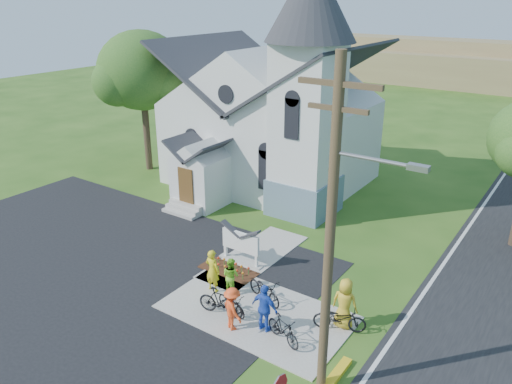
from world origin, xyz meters
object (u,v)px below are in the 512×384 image
Objects in this scene: church_sign at (241,242)px; bike_3 at (283,330)px; bike_1 at (221,302)px; cyclist_3 at (232,309)px; cyclist_0 at (213,270)px; bike_2 at (265,290)px; utility_pole at (333,228)px; bike_0 at (232,303)px; bike_4 at (340,318)px; cyclist_1 at (231,276)px; cyclist_2 at (265,308)px; cyclist_4 at (345,303)px.

bike_3 is at bearing -38.96° from church_sign.
cyclist_3 is (0.84, -0.39, 0.27)m from bike_1.
church_sign reaches higher than bike_3.
cyclist_0 reaches higher than bike_2.
utility_pole reaches higher than bike_0.
cyclist_3 is 3.81m from bike_4.
bike_0 is at bearing -43.85° from bike_1.
bike_4 is (5.75, -1.92, -0.49)m from church_sign.
bike_0 is at bearing -58.78° from church_sign.
bike_3 reaches higher than bike_0.
bike_0 is at bearing 162.60° from utility_pole.
bike_4 is at bearing -122.06° from cyclist_3.
bike_4 is at bearing -171.23° from cyclist_1.
cyclist_3 reaches higher than bike_3.
cyclist_2 is at bearing -43.78° from church_sign.
utility_pole is 7.55m from cyclist_1.
bike_0 is 0.95× the size of bike_3.
bike_0 is 0.84× the size of bike_1.
cyclist_3 is (2.58, -4.00, -0.16)m from church_sign.
church_sign is 6.08m from bike_4.
cyclist_1 is 0.93× the size of bike_3.
bike_4 is at bearing -76.60° from bike_1.
cyclist_4 is at bearing -138.13° from cyclist_2.
cyclist_1 is 1.56m from bike_1.
cyclist_1 reaches higher than bike_1.
bike_1 is at bearing 109.40° from bike_3.
utility_pole reaches higher than cyclist_0.
cyclist_4 reaches higher than cyclist_3.
bike_2 is 1.14× the size of bike_3.
bike_4 is (-0.02, -0.29, -0.47)m from cyclist_4.
cyclist_4 reaches higher than cyclist_0.
utility_pole reaches higher than bike_1.
utility_pole reaches higher than bike_3.
church_sign is at bearing -41.16° from cyclist_2.
utility_pole is 6.89m from bike_1.
cyclist_0 reaches higher than cyclist_3.
bike_0 is 1.02× the size of cyclist_1.
utility_pole is 5.53× the size of cyclist_0.
utility_pole is at bearing 159.55° from cyclist_2.
church_sign is 1.45× the size of cyclist_1.
cyclist_3 is at bearing 146.06° from cyclist_0.
cyclist_2 is 0.98× the size of bike_4.
cyclist_0 reaches higher than church_sign.
cyclist_3 is 0.85× the size of cyclist_4.
cyclist_3 is at bearing -124.58° from bike_1.
utility_pole is at bearing -35.60° from church_sign.
bike_0 is at bearing -3.27° from cyclist_2.
cyclist_0 reaches higher than bike_3.
bike_3 is (2.71, 0.01, -0.06)m from bike_1.
cyclist_2 is 2.84m from cyclist_4.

